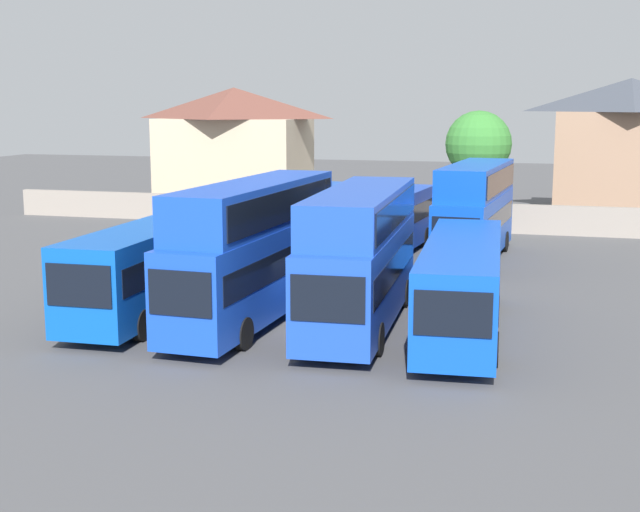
{
  "coord_description": "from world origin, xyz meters",
  "views": [
    {
      "loc": [
        9.0,
        -29.74,
        8.09
      ],
      "look_at": [
        0.0,
        3.0,
        2.05
      ],
      "focal_mm": 49.27,
      "sensor_mm": 36.0,
      "label": 1
    }
  ],
  "objects": [
    {
      "name": "ground",
      "position": [
        0.0,
        18.0,
        0.0
      ],
      "size": [
        140.0,
        140.0,
        0.0
      ],
      "primitive_type": "plane",
      "color": "#4C4C4F"
    },
    {
      "name": "depot_boundary_wall",
      "position": [
        0.0,
        25.05,
        0.9
      ],
      "size": [
        56.0,
        0.5,
        1.8
      ],
      "primitive_type": "cube",
      "color": "gray",
      "rests_on": "ground"
    },
    {
      "name": "bus_1",
      "position": [
        -5.79,
        -0.37,
        1.96
      ],
      "size": [
        2.85,
        10.17,
        3.43
      ],
      "rotation": [
        0.0,
        0.0,
        -1.55
      ],
      "color": "blue",
      "rests_on": "ground"
    },
    {
      "name": "bus_2",
      "position": [
        -1.73,
        0.23,
        2.9
      ],
      "size": [
        2.94,
        11.88,
        5.16
      ],
      "rotation": [
        0.0,
        0.0,
        -1.62
      ],
      "color": "blue",
      "rests_on": "ground"
    },
    {
      "name": "bus_3",
      "position": [
        2.21,
        0.45,
        2.8
      ],
      "size": [
        3.16,
        11.36,
        4.97
      ],
      "rotation": [
        0.0,
        0.0,
        -1.52
      ],
      "color": "blue",
      "rests_on": "ground"
    },
    {
      "name": "bus_4",
      "position": [
        5.86,
        0.37,
        1.88
      ],
      "size": [
        3.29,
        12.12,
        3.27
      ],
      "rotation": [
        0.0,
        0.0,
        -1.51
      ],
      "color": "blue",
      "rests_on": "ground"
    },
    {
      "name": "bus_5",
      "position": [
        -3.74,
        14.96,
        1.91
      ],
      "size": [
        3.27,
        11.77,
        3.33
      ],
      "rotation": [
        0.0,
        0.0,
        -1.64
      ],
      "color": "blue",
      "rests_on": "ground"
    },
    {
      "name": "bus_6",
      "position": [
        0.42,
        15.41,
        1.89
      ],
      "size": [
        3.31,
        10.63,
        3.31
      ],
      "rotation": [
        0.0,
        0.0,
        -1.65
      ],
      "color": "blue",
      "rests_on": "ground"
    },
    {
      "name": "bus_7",
      "position": [
        4.86,
        15.17,
        2.76
      ],
      "size": [
        3.22,
        10.39,
        4.91
      ],
      "rotation": [
        0.0,
        0.0,
        -1.64
      ],
      "color": "blue",
      "rests_on": "ground"
    },
    {
      "name": "house_terrace_left",
      "position": [
        -15.35,
        34.02,
        4.61
      ],
      "size": [
        11.19,
        7.72,
        9.06
      ],
      "color": "#C6B293",
      "rests_on": "ground"
    },
    {
      "name": "house_terrace_centre",
      "position": [
        13.34,
        34.31,
        4.87
      ],
      "size": [
        10.18,
        6.38,
        9.58
      ],
      "color": "#9E7A60",
      "rests_on": "ground"
    },
    {
      "name": "tree_left_of_lot",
      "position": [
        3.79,
        27.55,
        5.27
      ],
      "size": [
        4.24,
        4.24,
        7.46
      ],
      "color": "brown",
      "rests_on": "ground"
    }
  ]
}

